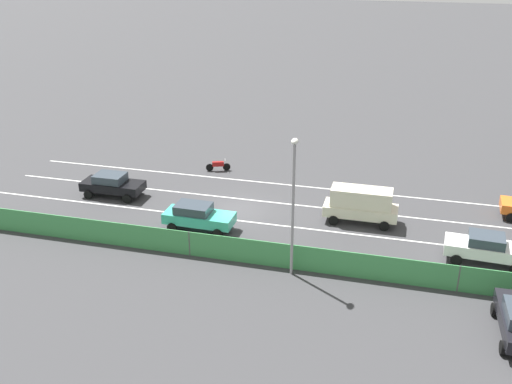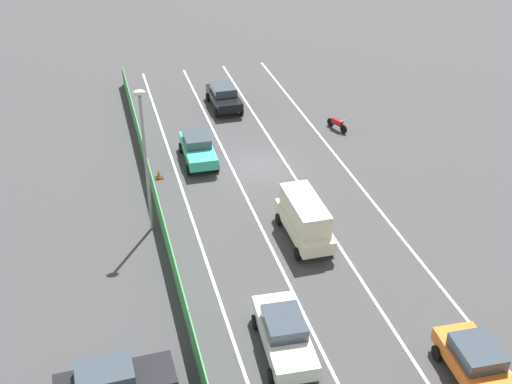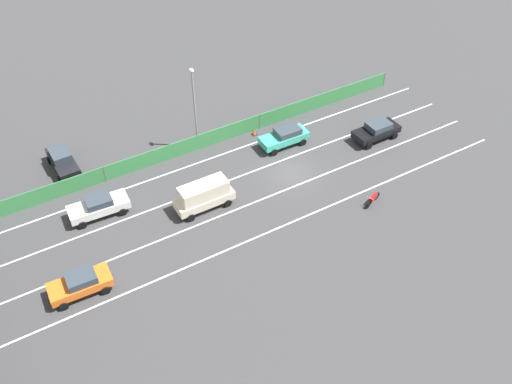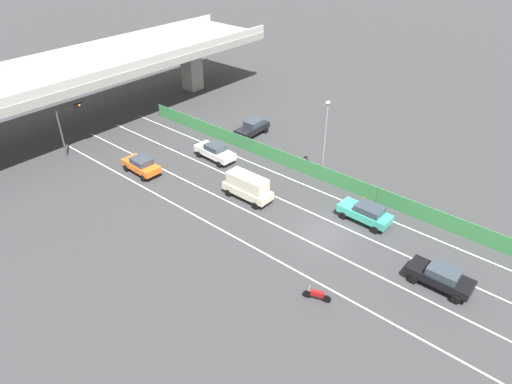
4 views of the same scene
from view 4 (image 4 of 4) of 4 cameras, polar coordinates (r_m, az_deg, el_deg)
The scene contains 17 objects.
ground_plane at distance 38.03m, azimuth 8.41°, elevation -5.04°, with size 300.00×300.00×0.00m, color #38383A.
lane_line_left_edge at distance 37.95m, azimuth -4.07°, elevation -4.81°, with size 0.14×48.90×0.01m, color silver.
lane_line_mid_left at distance 39.95m, azimuth -0.68°, elevation -2.56°, with size 0.14×48.90×0.01m, color silver.
lane_line_mid_right at distance 42.13m, azimuth 2.36°, elevation -0.53°, with size 0.14×48.90×0.01m, color silver.
lane_line_right_edge at distance 44.47m, azimuth 5.10°, elevation 1.30°, with size 0.14×48.90×0.01m, color silver.
elevated_overpass at distance 57.19m, azimuth -20.54°, elevation 13.65°, with size 50.68×11.02×8.01m.
green_fence at distance 45.33m, azimuth 6.44°, elevation 2.99°, with size 0.10×45.00×1.53m.
car_van_cream at distance 41.14m, azimuth -1.06°, elevation 0.76°, with size 1.96×4.75×2.35m.
car_sedan_black at distance 34.86m, azimuth 21.93°, elevation -9.63°, with size 2.07×4.43×1.65m.
car_sedan_white at distance 47.95m, azimuth -5.10°, elevation 5.04°, with size 2.20×4.75×1.71m.
car_taxi_orange at distance 46.66m, azimuth -14.00°, elevation 3.30°, with size 2.16×4.28×1.67m.
car_taxi_teal at distance 39.41m, azimuth 13.43°, elevation -2.49°, with size 2.03×4.49×1.69m.
motorcycle at distance 32.03m, azimuth 7.56°, elevation -12.51°, with size 0.87×1.86×0.93m.
parked_sedan_dark at distance 53.02m, azimuth -0.43°, elevation 8.01°, with size 4.52×2.05×1.74m.
traffic_light at distance 51.61m, azimuth -22.21°, elevation 8.20°, with size 3.08×0.40×5.28m.
street_lamp at distance 43.26m, azimuth 8.57°, elevation 7.19°, with size 0.60×0.36×7.85m.
traffic_cone at distance 42.39m, azimuth 13.21°, elevation -0.82°, with size 0.47×0.47×0.59m.
Camera 4 is at (-26.26, -15.10, 23.00)m, focal length 32.32 mm.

